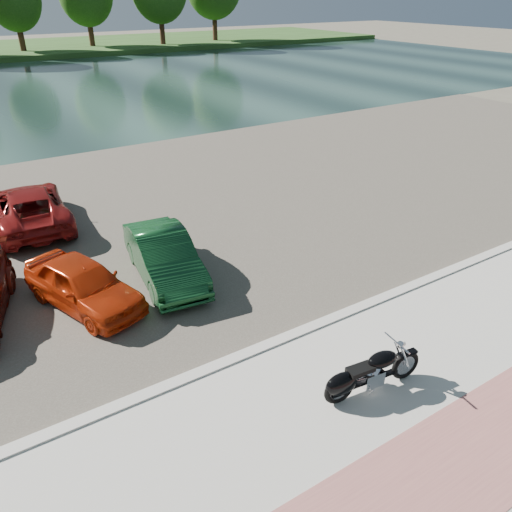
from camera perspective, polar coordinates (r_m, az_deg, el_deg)
The scene contains 10 objects.
ground at distance 10.82m, azimuth 9.38°, elevation -15.24°, with size 200.00×200.00×0.00m, color #595447.
promenade at distance 10.30m, azimuth 13.22°, elevation -18.09°, with size 60.00×6.00×0.10m, color #BBB8B0.
pink_path at distance 9.68m, azimuth 19.96°, elevation -22.77°, with size 60.00×2.00×0.01m, color #915352.
kerb at distance 11.93m, azimuth 3.03°, elevation -9.58°, with size 60.00×0.30×0.14m, color #BBB8B0.
parking_lot at distance 18.99m, azimuth -12.91°, elevation 4.69°, with size 60.00×18.00×0.04m, color #464138.
river at distance 46.52m, azimuth -26.42°, elevation 16.34°, with size 120.00×40.00×0.00m, color #182C28.
motorcycle at distance 10.48m, azimuth 12.32°, elevation -13.15°, with size 2.33×0.75×1.05m.
car_4 at distance 13.58m, azimuth -19.14°, elevation -3.07°, with size 1.51×3.75×1.28m, color #BC2D0C.
car_5 at distance 14.27m, azimuth -10.44°, elevation -0.06°, with size 1.45×4.16×1.37m, color #103E1D.
car_10 at distance 18.96m, azimuth -24.47°, elevation 5.10°, with size 2.30×4.98×1.38m, color maroon.
Camera 1 is at (-5.60, -5.59, 7.38)m, focal length 35.00 mm.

